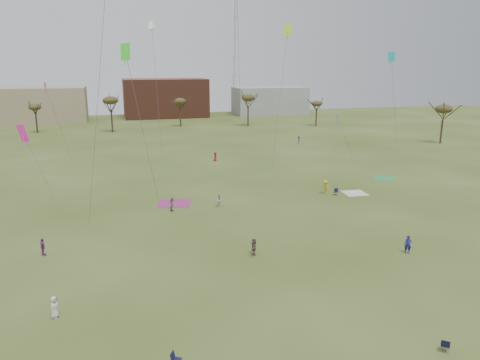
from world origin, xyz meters
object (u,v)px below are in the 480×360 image
object	(u,v)px
flyer_near_left	(54,307)
flyer_near_right	(408,244)
camp_chair_right	(336,193)
radio_tower	(236,56)
camp_chair_center	(445,348)

from	to	relation	value
flyer_near_left	flyer_near_right	xyz separation A→B (m)	(29.65, 3.00, 0.08)
flyer_near_right	camp_chair_right	distance (m)	19.18
camp_chair_right	radio_tower	distance (m)	105.97
flyer_near_left	camp_chair_right	size ratio (longest dim) A/B	1.78
flyer_near_left	flyer_near_right	world-z (taller)	flyer_near_right
camp_chair_center	camp_chair_right	world-z (taller)	same
camp_chair_right	radio_tower	bearing A→B (deg)	118.09
flyer_near_left	flyer_near_right	bearing A→B (deg)	-58.19
flyer_near_left	radio_tower	size ratio (longest dim) A/B	0.04
camp_chair_center	radio_tower	bearing A→B (deg)	-59.91
camp_chair_center	radio_tower	xyz separation A→B (m)	(23.56, 135.60, 18.95)
camp_chair_center	camp_chair_right	size ratio (longest dim) A/B	1.00
flyer_near_left	camp_chair_center	bearing A→B (deg)	-88.22
flyer_near_left	radio_tower	xyz separation A→B (m)	(46.45, 125.29, 18.43)
camp_chair_center	camp_chair_right	distance (m)	33.63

